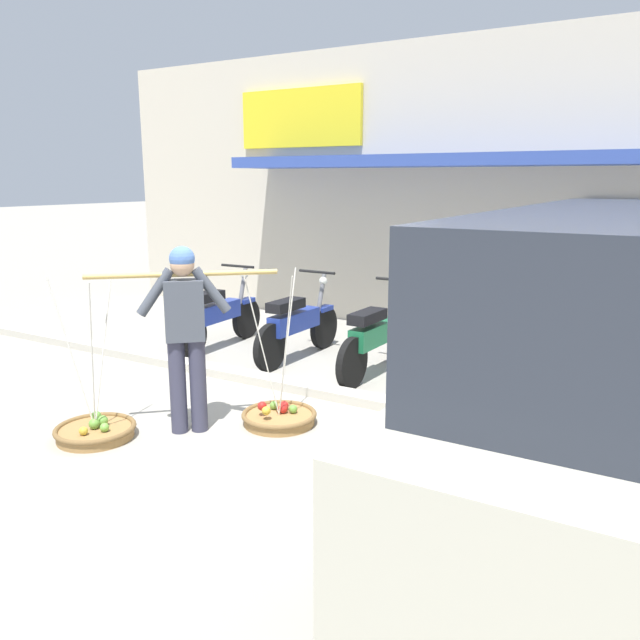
{
  "coord_description": "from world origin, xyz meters",
  "views": [
    {
      "loc": [
        3.44,
        -4.83,
        2.26
      ],
      "look_at": [
        0.21,
        0.6,
        0.85
      ],
      "focal_mm": 35.6,
      "sensor_mm": 36.0,
      "label": 1
    }
  ],
  "objects_px": {
    "motorcycle_nearest_shop": "(218,316)",
    "fruit_vendor": "(185,327)",
    "fruit_basket_left_side": "(279,416)",
    "fruit_basket_right_side": "(95,430)",
    "motorcycle_second_in_row": "(297,325)",
    "motorcycle_third_in_row": "(377,338)"
  },
  "relations": [
    {
      "from": "fruit_basket_left_side",
      "to": "fruit_basket_right_side",
      "type": "height_order",
      "value": "same"
    },
    {
      "from": "fruit_vendor",
      "to": "motorcycle_third_in_row",
      "type": "xyz_separation_m",
      "value": [
        0.73,
        2.4,
        -0.52
      ]
    },
    {
      "from": "fruit_basket_left_side",
      "to": "fruit_basket_right_side",
      "type": "bearing_deg",
      "value": -137.46
    },
    {
      "from": "motorcycle_nearest_shop",
      "to": "fruit_basket_left_side",
      "type": "bearing_deg",
      "value": -39.27
    },
    {
      "from": "motorcycle_nearest_shop",
      "to": "fruit_vendor",
      "type": "bearing_deg",
      "value": -55.6
    },
    {
      "from": "fruit_vendor",
      "to": "motorcycle_third_in_row",
      "type": "relative_size",
      "value": 0.93
    },
    {
      "from": "fruit_vendor",
      "to": "motorcycle_second_in_row",
      "type": "height_order",
      "value": "fruit_vendor"
    },
    {
      "from": "fruit_basket_left_side",
      "to": "motorcycle_nearest_shop",
      "type": "relative_size",
      "value": 0.8
    },
    {
      "from": "fruit_vendor",
      "to": "fruit_basket_left_side",
      "type": "xyz_separation_m",
      "value": [
        0.61,
        0.56,
        -0.9
      ]
    },
    {
      "from": "motorcycle_second_in_row",
      "to": "motorcycle_third_in_row",
      "type": "height_order",
      "value": "same"
    },
    {
      "from": "fruit_basket_right_side",
      "to": "motorcycle_second_in_row",
      "type": "distance_m",
      "value": 3.07
    },
    {
      "from": "fruit_basket_left_side",
      "to": "motorcycle_third_in_row",
      "type": "relative_size",
      "value": 0.8
    },
    {
      "from": "fruit_basket_right_side",
      "to": "motorcycle_third_in_row",
      "type": "xyz_separation_m",
      "value": [
        1.34,
        2.96,
        0.38
      ]
    },
    {
      "from": "motorcycle_nearest_shop",
      "to": "motorcycle_second_in_row",
      "type": "relative_size",
      "value": 1.0
    },
    {
      "from": "motorcycle_third_in_row",
      "to": "motorcycle_nearest_shop",
      "type": "bearing_deg",
      "value": -179.91
    },
    {
      "from": "fruit_basket_left_side",
      "to": "motorcycle_third_in_row",
      "type": "xyz_separation_m",
      "value": [
        0.12,
        1.84,
        0.38
      ]
    },
    {
      "from": "fruit_basket_left_side",
      "to": "motorcycle_second_in_row",
      "type": "bearing_deg",
      "value": 118.24
    },
    {
      "from": "motorcycle_nearest_shop",
      "to": "motorcycle_third_in_row",
      "type": "distance_m",
      "value": 2.37
    },
    {
      "from": "fruit_vendor",
      "to": "fruit_basket_left_side",
      "type": "height_order",
      "value": "fruit_vendor"
    },
    {
      "from": "fruit_basket_left_side",
      "to": "motorcycle_second_in_row",
      "type": "height_order",
      "value": "fruit_basket_left_side"
    },
    {
      "from": "fruit_vendor",
      "to": "motorcycle_second_in_row",
      "type": "xyz_separation_m",
      "value": [
        -0.43,
        2.48,
        -0.52
      ]
    },
    {
      "from": "fruit_basket_right_side",
      "to": "motorcycle_second_in_row",
      "type": "height_order",
      "value": "fruit_basket_right_side"
    }
  ]
}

